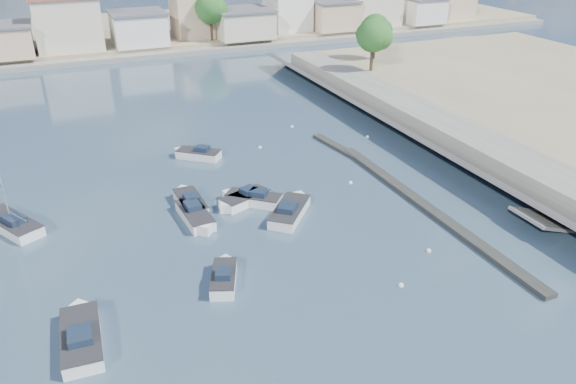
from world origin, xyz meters
The scene contains 17 objects.
ground centered at (0.00, 40.00, 0.00)m, with size 400.00×400.00×0.00m, color #273D4F.
seawall_walkway centered at (18.50, 13.00, 0.90)m, with size 5.00×90.00×1.80m, color slate.
breakwater centered at (6.90, 12.69, 0.17)m, with size 2.00×31.02×0.35m.
far_shore_land centered at (0.00, 92.00, 0.70)m, with size 160.00×40.00×1.40m, color gray.
far_shore_quay centered at (0.00, 71.00, 0.40)m, with size 160.00×2.50×0.80m, color slate.
far_town centered at (10.71, 76.92, 4.93)m, with size 113.01×12.80×8.35m.
shore_trees centered at (8.34, 68.11, 6.22)m, with size 74.56×38.32×7.92m.
motorboat_a centered at (-19.82, 4.47, 0.38)m, with size 2.32×5.94×1.48m.
motorboat_b centered at (-10.90, 6.70, 0.38)m, with size 2.75×4.15×1.48m.
motorboat_c centered at (-5.60, 16.37, 0.38)m, with size 4.51×4.20×1.48m.
motorboat_d centered at (-6.28, 16.40, 0.38)m, with size 4.66×3.08×1.48m.
motorboat_e centered at (-10.32, 17.84, 0.38)m, with size 1.91×5.05×1.48m.
motorboat_f centered at (-7.23, 27.33, 0.38)m, with size 4.27×3.91×1.48m.
motorboat_g centered at (-10.51, 15.12, 0.38)m, with size 2.10×5.32×1.48m.
motorboat_h centered at (-3.40, 13.25, 0.38)m, with size 4.81×5.15×1.48m.
sailboat centered at (-23.66, 19.73, 0.41)m, with size 4.64×6.15×9.00m.
mooring_buoys centered at (3.54, 17.90, 0.05)m, with size 11.86×30.22×0.36m.
Camera 1 is at (-18.83, -22.24, 21.30)m, focal length 35.00 mm.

